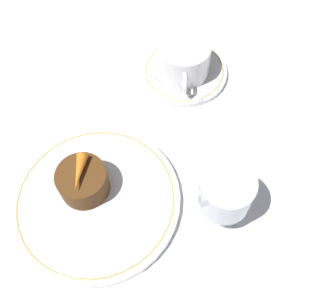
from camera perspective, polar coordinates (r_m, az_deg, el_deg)
ground_plane at (r=0.63m, az=-7.20°, el=-7.19°), size 3.00×3.00×0.00m
dinner_plate at (r=0.62m, az=-10.34°, el=-8.05°), size 0.26×0.26×0.01m
saucer at (r=0.75m, az=2.40°, el=10.49°), size 0.16×0.16×0.01m
coffee_cup at (r=0.72m, az=2.28°, el=12.35°), size 0.12×0.10×0.06m
spoon at (r=0.71m, az=2.02°, el=7.69°), size 0.07×0.10×0.00m
wine_glass at (r=0.55m, az=8.31°, el=-7.04°), size 0.08×0.08×0.11m
dessert_cake at (r=0.60m, az=-12.22°, el=-5.34°), size 0.08×0.08×0.05m
carrot_garnish at (r=0.58m, az=-12.81°, el=-4.00°), size 0.06×0.02×0.02m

